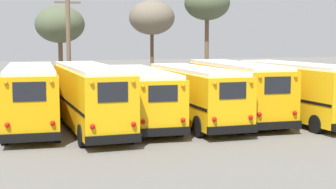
{
  "coord_description": "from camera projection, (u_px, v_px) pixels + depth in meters",
  "views": [
    {
      "loc": [
        -8.46,
        -25.78,
        4.74
      ],
      "look_at": [
        0.0,
        0.44,
        1.66
      ],
      "focal_mm": 55.0,
      "sensor_mm": 36.0,
      "label": 1
    }
  ],
  "objects": [
    {
      "name": "ground_plane",
      "position": [
        171.0,
        126.0,
        27.49
      ],
      "size": [
        160.0,
        160.0,
        0.0
      ],
      "primitive_type": "plane",
      "color": "#66635E"
    },
    {
      "name": "school_bus_0",
      "position": [
        30.0,
        96.0,
        26.09
      ],
      "size": [
        3.05,
        9.62,
        3.28
      ],
      "color": "#E5A00C",
      "rests_on": "ground"
    },
    {
      "name": "school_bus_1",
      "position": [
        90.0,
        95.0,
        26.04
      ],
      "size": [
        2.62,
        10.62,
        3.31
      ],
      "color": "#EAAA0F",
      "rests_on": "ground"
    },
    {
      "name": "school_bus_2",
      "position": [
        140.0,
        95.0,
        27.77
      ],
      "size": [
        3.05,
        10.5,
        3.0
      ],
      "color": "#EAAA0F",
      "rests_on": "ground"
    },
    {
      "name": "school_bus_3",
      "position": [
        194.0,
        93.0,
        27.94
      ],
      "size": [
        2.54,
        10.01,
        3.1
      ],
      "color": "#EAAA0F",
      "rests_on": "ground"
    },
    {
      "name": "school_bus_4",
      "position": [
        236.0,
        89.0,
        29.6
      ],
      "size": [
        3.03,
        10.59,
        3.27
      ],
      "color": "#E5A00C",
      "rests_on": "ground"
    },
    {
      "name": "school_bus_5",
      "position": [
        296.0,
        90.0,
        28.78
      ],
      "size": [
        2.95,
        9.66,
        3.29
      ],
      "color": "yellow",
      "rests_on": "ground"
    },
    {
      "name": "utility_pole",
      "position": [
        69.0,
        45.0,
        35.98
      ],
      "size": [
        1.8,
        0.31,
        8.11
      ],
      "color": "brown",
      "rests_on": "ground"
    },
    {
      "name": "bare_tree_0",
      "position": [
        152.0,
        18.0,
        40.39
      ],
      "size": [
        3.59,
        3.59,
        7.61
      ],
      "color": "brown",
      "rests_on": "ground"
    },
    {
      "name": "bare_tree_1",
      "position": [
        207.0,
        4.0,
        42.07
      ],
      "size": [
        3.74,
        3.74,
        8.92
      ],
      "color": "brown",
      "rests_on": "ground"
    },
    {
      "name": "bare_tree_2",
      "position": [
        60.0,
        25.0,
        39.54
      ],
      "size": [
        3.8,
        3.8,
        7.14
      ],
      "color": "brown",
      "rests_on": "ground"
    },
    {
      "name": "fence_line",
      "position": [
        134.0,
        92.0,
        35.03
      ],
      "size": [
        22.37,
        0.06,
        1.42
      ],
      "color": "#939399",
      "rests_on": "ground"
    }
  ]
}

